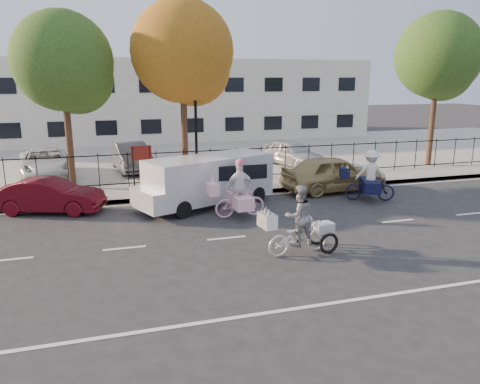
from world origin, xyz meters
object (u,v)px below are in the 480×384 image
object	(u,v)px
lamppost	(196,116)
white_van	(207,179)
unicorn_bike	(239,196)
lot_car_c	(131,157)
zebra_trike	(299,228)
lot_car_b	(45,163)
gold_sedan	(334,173)
red_sedan	(50,196)
bull_bike	(369,181)
lot_car_d	(293,153)

from	to	relation	value
lamppost	white_van	xyz separation A→B (m)	(-0.23, -3.00, -2.08)
unicorn_bike	lot_car_c	xyz separation A→B (m)	(-3.01, 8.85, 0.08)
zebra_trike	lot_car_c	bearing A→B (deg)	8.52
unicorn_bike	lot_car_b	size ratio (longest dim) A/B	0.43
white_van	gold_sedan	xyz separation A→B (m)	(5.65, 0.70, -0.27)
unicorn_bike	red_sedan	xyz separation A→B (m)	(-6.30, 2.51, -0.15)
lamppost	lot_car_c	distance (m)	5.27
zebra_trike	bull_bike	distance (m)	6.69
lot_car_d	red_sedan	bearing A→B (deg)	-171.08
white_van	lot_car_d	distance (m)	8.43
zebra_trike	red_sedan	size ratio (longest dim) A/B	0.60
bull_bike	gold_sedan	xyz separation A→B (m)	(-0.60, 1.79, -0.03)
bull_bike	white_van	xyz separation A→B (m)	(-6.25, 1.09, 0.23)
bull_bike	white_van	distance (m)	6.35
unicorn_bike	red_sedan	world-z (taller)	unicorn_bike
zebra_trike	bull_bike	world-z (taller)	bull_bike
lamppost	unicorn_bike	xyz separation A→B (m)	(0.49, -4.81, -2.35)
zebra_trike	unicorn_bike	xyz separation A→B (m)	(-0.58, 3.77, 0.02)
lamppost	white_van	size ratio (longest dim) A/B	0.76
lot_car_c	red_sedan	bearing A→B (deg)	-125.09
bull_bike	lot_car_b	bearing A→B (deg)	79.92
white_van	bull_bike	bearing A→B (deg)	-31.67
zebra_trike	white_van	xyz separation A→B (m)	(-1.29, 5.57, 0.29)
zebra_trike	white_van	world-z (taller)	zebra_trike
zebra_trike	gold_sedan	distance (m)	7.64
red_sedan	lot_car_b	world-z (taller)	lot_car_b
lamppost	white_van	distance (m)	3.66
lamppost	gold_sedan	world-z (taller)	lamppost
red_sedan	lot_car_c	bearing A→B (deg)	-8.89
lot_car_c	lot_car_d	size ratio (longest dim) A/B	1.07
zebra_trike	red_sedan	xyz separation A→B (m)	(-6.88, 6.27, -0.13)
lamppost	gold_sedan	xyz separation A→B (m)	(5.43, -2.30, -2.35)
red_sedan	lot_car_d	xyz separation A→B (m)	(11.57, 5.23, 0.21)
bull_bike	lot_car_b	xyz separation A→B (m)	(-12.54, 7.79, 0.01)
red_sedan	lot_car_c	xyz separation A→B (m)	(3.29, 6.34, 0.23)
white_van	lot_car_b	bearing A→B (deg)	111.34
lamppost	bull_bike	distance (m)	7.64
lamppost	lot_car_d	world-z (taller)	lamppost
gold_sedan	lot_car_b	bearing A→B (deg)	60.69
unicorn_bike	red_sedan	bearing A→B (deg)	67.04
zebra_trike	white_van	distance (m)	5.73
bull_bike	lot_car_c	bearing A→B (deg)	68.23
zebra_trike	lot_car_b	size ratio (longest dim) A/B	0.48
bull_bike	gold_sedan	bearing A→B (deg)	40.35
zebra_trike	lot_car_d	xyz separation A→B (m)	(4.69, 11.50, 0.08)
zebra_trike	unicorn_bike	distance (m)	3.81
bull_bike	white_van	size ratio (longest dim) A/B	0.39
lamppost	red_sedan	size ratio (longest dim) A/B	1.16
bull_bike	lot_car_c	size ratio (longest dim) A/B	0.52
white_van	red_sedan	xyz separation A→B (m)	(-5.59, 0.70, -0.42)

